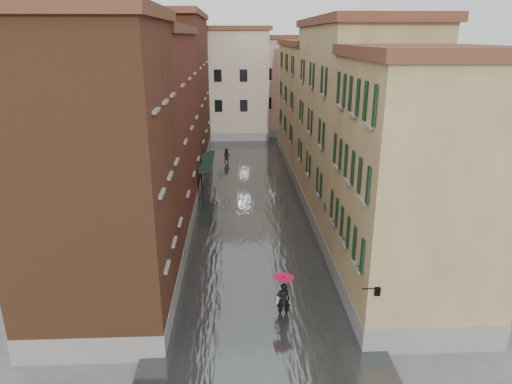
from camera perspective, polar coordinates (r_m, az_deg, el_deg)
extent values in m
plane|color=#5B5B5D|center=(24.61, 0.19, -11.24)|extent=(120.00, 120.00, 0.00)
cube|color=#43484A|center=(36.40, -0.82, -0.78)|extent=(10.00, 60.00, 0.20)
cube|color=brown|center=(20.99, -18.98, 1.64)|extent=(6.00, 8.00, 13.00)
cube|color=brown|center=(31.43, -13.59, 7.17)|extent=(6.00, 14.00, 12.50)
cube|color=brown|center=(45.96, -10.27, 11.92)|extent=(6.00, 16.00, 14.00)
cube|color=olive|center=(21.89, 19.10, 0.26)|extent=(6.00, 8.00, 11.50)
cube|color=tan|center=(31.85, 12.18, 7.89)|extent=(6.00, 14.00, 13.00)
cube|color=olive|center=(46.44, 7.51, 10.57)|extent=(6.00, 16.00, 11.50)
cube|color=beige|center=(59.57, -4.61, 13.21)|extent=(12.00, 9.00, 13.00)
cube|color=#CA988E|center=(61.99, 4.02, 12.98)|extent=(10.00, 9.00, 12.00)
cube|color=black|center=(36.30, -6.33, 3.11)|extent=(1.09, 3.00, 0.31)
cylinder|color=black|center=(35.24, -7.21, 0.63)|extent=(0.06, 0.06, 2.80)
cylinder|color=black|center=(38.09, -6.88, 2.05)|extent=(0.06, 0.06, 2.80)
cube|color=black|center=(39.64, -6.03, 4.48)|extent=(1.09, 3.13, 0.31)
cylinder|color=black|center=(38.48, -6.84, 2.22)|extent=(0.06, 0.06, 2.80)
cylinder|color=black|center=(41.48, -6.55, 3.46)|extent=(0.06, 0.06, 2.80)
cylinder|color=black|center=(18.56, 14.01, -11.65)|extent=(0.60, 0.05, 0.05)
cube|color=black|center=(18.70, 14.88, -11.84)|extent=(0.22, 0.22, 0.35)
cube|color=beige|center=(18.70, 14.88, -11.84)|extent=(0.14, 0.14, 0.24)
cube|color=brown|center=(19.75, 13.07, -9.43)|extent=(0.22, 0.85, 0.18)
imported|color=#265926|center=(19.55, 13.16, -8.35)|extent=(0.59, 0.51, 0.66)
cube|color=brown|center=(22.07, 11.25, -6.15)|extent=(0.22, 0.85, 0.18)
imported|color=#265926|center=(21.90, 11.32, -5.15)|extent=(0.59, 0.51, 0.66)
cube|color=brown|center=(24.03, 10.04, -3.94)|extent=(0.22, 0.85, 0.18)
imported|color=#265926|center=(23.87, 10.10, -3.01)|extent=(0.59, 0.51, 0.66)
cube|color=brown|center=(26.20, 8.94, -1.91)|extent=(0.22, 0.85, 0.18)
imported|color=#265926|center=(26.05, 8.99, -1.05)|extent=(0.59, 0.51, 0.66)
cube|color=brown|center=(28.40, 8.01, -0.21)|extent=(0.22, 0.85, 0.18)
imported|color=#265926|center=(28.27, 8.05, 0.60)|extent=(0.59, 0.51, 0.66)
imported|color=black|center=(21.55, 3.43, -13.34)|extent=(0.67, 0.46, 1.75)
cube|color=#B8AB99|center=(21.52, 2.66, -13.13)|extent=(0.08, 0.30, 0.38)
cylinder|color=black|center=(21.30, 3.46, -12.26)|extent=(0.02, 0.02, 1.00)
cone|color=#C00C39|center=(21.01, 3.49, -10.93)|extent=(0.94, 0.94, 0.28)
imported|color=black|center=(46.40, -3.67, 4.46)|extent=(0.86, 0.71, 1.62)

